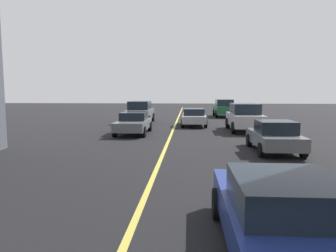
# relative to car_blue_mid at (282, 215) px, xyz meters

# --- Properties ---
(lane_centre_line) EXTENTS (80.00, 0.16, 0.01)m
(lane_centre_line) POSITION_rel_car_blue_mid_xyz_m (8.87, 2.59, -0.70)
(lane_centre_line) COLOR #D8C64C
(lane_centre_line) RESTS_ON ground_plane
(car_blue_mid) EXTENTS (4.40, 1.95, 1.37)m
(car_blue_mid) POSITION_rel_car_blue_mid_xyz_m (0.00, 0.00, 0.00)
(car_blue_mid) COLOR navy
(car_blue_mid) RESTS_ON ground_plane
(car_grey_near) EXTENTS (3.90, 1.89, 1.40)m
(car_grey_near) POSITION_rel_car_blue_mid_xyz_m (9.04, -2.31, -0.00)
(car_grey_near) COLOR slate
(car_grey_near) RESTS_ON ground_plane
(car_green_parked_a) EXTENTS (4.70, 2.14, 1.88)m
(car_green_parked_a) POSITION_rel_car_blue_mid_xyz_m (28.86, -2.31, 0.27)
(car_green_parked_a) COLOR #1E6038
(car_green_parked_a) RESTS_ON ground_plane
(car_silver_oncoming) EXTENTS (4.70, 2.14, 1.88)m
(car_silver_oncoming) POSITION_rel_car_blue_mid_xyz_m (16.49, -2.31, 0.27)
(car_silver_oncoming) COLOR #B7BABF
(car_silver_oncoming) RESTS_ON ground_plane
(car_grey_trailing) EXTENTS (4.70, 2.14, 1.88)m
(car_grey_trailing) POSITION_rel_car_blue_mid_xyz_m (21.66, 5.72, 0.27)
(car_grey_trailing) COLOR slate
(car_grey_trailing) RESTS_ON ground_plane
(car_grey_far) EXTENTS (4.40, 1.95, 1.37)m
(car_grey_far) POSITION_rel_car_blue_mid_xyz_m (14.59, 5.00, 0.00)
(car_grey_far) COLOR slate
(car_grey_far) RESTS_ON ground_plane
(car_silver_parked_b) EXTENTS (4.40, 1.95, 1.37)m
(car_silver_parked_b) POSITION_rel_car_blue_mid_xyz_m (19.61, 1.09, 0.00)
(car_silver_parked_b) COLOR #B7BABF
(car_silver_parked_b) RESTS_ON ground_plane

